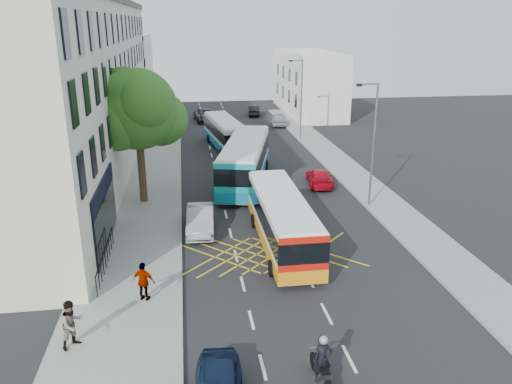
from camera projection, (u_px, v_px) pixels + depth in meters
name	position (u px, v px, depth m)	size (l,w,h in m)	color
ground	(327.00, 314.00, 20.98)	(120.00, 120.00, 0.00)	black
pavement_left	(144.00, 202.00, 33.84)	(5.00, 70.00, 0.15)	gray
pavement_right	(370.00, 191.00, 36.02)	(3.00, 70.00, 0.15)	gray
terrace_main	(76.00, 86.00, 39.82)	(8.30, 45.00, 13.50)	beige
terrace_far	(120.00, 72.00, 68.95)	(8.00, 20.00, 10.00)	silver
building_right	(308.00, 83.00, 66.13)	(6.00, 18.00, 8.00)	silver
street_tree	(137.00, 110.00, 31.80)	(6.30, 5.70, 8.80)	#382619
lamp_near	(372.00, 139.00, 31.57)	(1.45, 0.15, 8.00)	slate
lamp_far	(301.00, 95.00, 50.29)	(1.45, 0.15, 8.00)	slate
railings	(105.00, 257.00, 24.39)	(0.08, 5.60, 1.14)	black
bus_near	(282.00, 220.00, 26.92)	(2.55, 10.13, 2.85)	silver
bus_mid	(245.00, 161.00, 37.41)	(5.40, 12.04, 3.30)	silver
bus_far	(225.00, 133.00, 48.01)	(3.65, 10.23, 2.81)	silver
motorbike	(322.00, 362.00, 16.62)	(0.67, 2.16, 1.91)	black
parked_car_silver	(200.00, 220.00, 29.01)	(1.53, 4.40, 1.45)	#979A9E
red_hatchback	(320.00, 177.00, 37.35)	(1.71, 4.21, 1.22)	red
distant_car_grey	(206.00, 115.00, 61.39)	(2.44, 5.29, 1.47)	#3C3E43
distant_car_silver	(279.00, 119.00, 58.82)	(1.75, 4.35, 1.48)	#A1A2A9
distant_car_dark	(254.00, 110.00, 65.26)	(1.41, 4.06, 1.34)	black
pedestrian_near	(72.00, 324.00, 18.35)	(0.92, 0.72, 1.90)	gray
pedestrian_far	(144.00, 281.00, 21.48)	(1.04, 0.43, 1.77)	gray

